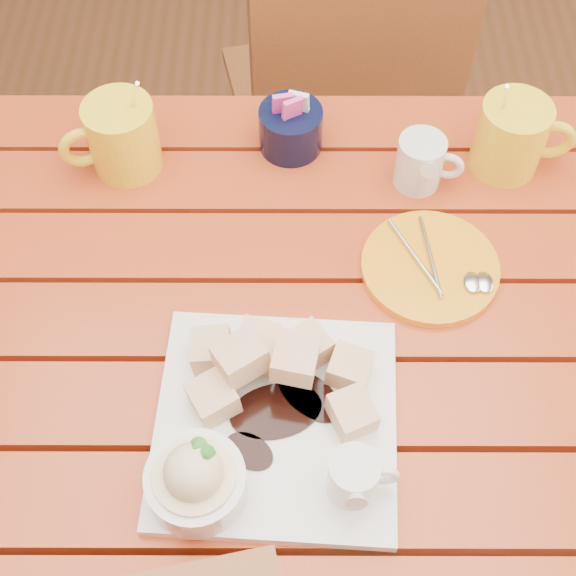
{
  "coord_description": "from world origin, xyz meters",
  "views": [
    {
      "loc": [
        0.04,
        -0.52,
        1.6
      ],
      "look_at": [
        0.04,
        -0.0,
        0.82
      ],
      "focal_mm": 50.0,
      "sensor_mm": 36.0,
      "label": 1
    }
  ],
  "objects_px": {
    "orange_saucer": "(431,267)",
    "chair_far": "(342,105)",
    "table": "(261,360)",
    "dessert_plate": "(259,429)",
    "coffee_mug_left": "(120,136)",
    "coffee_mug_right": "(513,136)"
  },
  "relations": [
    {
      "from": "orange_saucer",
      "to": "chair_far",
      "type": "bearing_deg",
      "value": 97.32
    },
    {
      "from": "coffee_mug_right",
      "to": "coffee_mug_left",
      "type": "bearing_deg",
      "value": -174.46
    },
    {
      "from": "table",
      "to": "chair_far",
      "type": "height_order",
      "value": "chair_far"
    },
    {
      "from": "table",
      "to": "dessert_plate",
      "type": "height_order",
      "value": "dessert_plate"
    },
    {
      "from": "dessert_plate",
      "to": "coffee_mug_left",
      "type": "height_order",
      "value": "coffee_mug_left"
    },
    {
      "from": "coffee_mug_right",
      "to": "orange_saucer",
      "type": "bearing_deg",
      "value": -118.08
    },
    {
      "from": "table",
      "to": "orange_saucer",
      "type": "xyz_separation_m",
      "value": [
        0.22,
        0.07,
        0.11
      ]
    },
    {
      "from": "table",
      "to": "orange_saucer",
      "type": "bearing_deg",
      "value": 18.47
    },
    {
      "from": "coffee_mug_left",
      "to": "coffee_mug_right",
      "type": "relative_size",
      "value": 1.0
    },
    {
      "from": "dessert_plate",
      "to": "coffee_mug_right",
      "type": "relative_size",
      "value": 1.79
    },
    {
      "from": "coffee_mug_left",
      "to": "coffee_mug_right",
      "type": "xyz_separation_m",
      "value": [
        0.54,
        0.0,
        -0.0
      ]
    },
    {
      "from": "table",
      "to": "orange_saucer",
      "type": "distance_m",
      "value": 0.26
    },
    {
      "from": "dessert_plate",
      "to": "chair_far",
      "type": "relative_size",
      "value": 0.34
    },
    {
      "from": "orange_saucer",
      "to": "chair_far",
      "type": "xyz_separation_m",
      "value": [
        -0.08,
        0.6,
        -0.29
      ]
    },
    {
      "from": "coffee_mug_left",
      "to": "orange_saucer",
      "type": "bearing_deg",
      "value": -45.01
    },
    {
      "from": "coffee_mug_left",
      "to": "coffee_mug_right",
      "type": "distance_m",
      "value": 0.54
    },
    {
      "from": "dessert_plate",
      "to": "coffee_mug_left",
      "type": "xyz_separation_m",
      "value": [
        -0.2,
        0.42,
        0.02
      ]
    },
    {
      "from": "chair_far",
      "to": "coffee_mug_right",
      "type": "bearing_deg",
      "value": 102.52
    },
    {
      "from": "orange_saucer",
      "to": "coffee_mug_left",
      "type": "bearing_deg",
      "value": 156.17
    },
    {
      "from": "table",
      "to": "coffee_mug_right",
      "type": "height_order",
      "value": "coffee_mug_right"
    },
    {
      "from": "chair_far",
      "to": "dessert_plate",
      "type": "bearing_deg",
      "value": 67.49
    },
    {
      "from": "dessert_plate",
      "to": "coffee_mug_left",
      "type": "distance_m",
      "value": 0.46
    }
  ]
}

